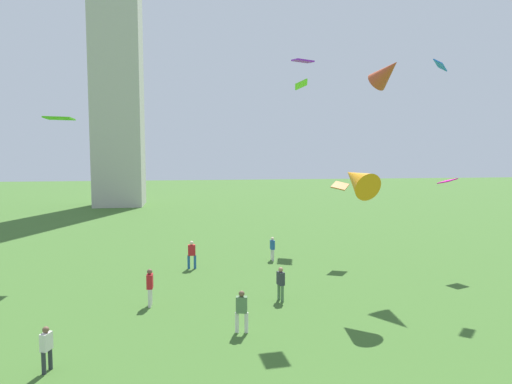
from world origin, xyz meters
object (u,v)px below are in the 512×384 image
at_px(kite_flying_1, 357,179).
at_px(kite_flying_5, 440,65).
at_px(kite_flying_4, 386,72).
at_px(person_5, 242,309).
at_px(person_3, 272,247).
at_px(person_4, 150,285).
at_px(person_2, 46,346).
at_px(person_0, 192,253).
at_px(kite_flying_6, 59,118).
at_px(kite_flying_2, 447,181).
at_px(kite_flying_7, 301,84).
at_px(kite_flying_0, 303,61).
at_px(kite_flying_3, 340,186).
at_px(person_1, 281,282).

relative_size(kite_flying_1, kite_flying_5, 2.35).
bearing_deg(kite_flying_4, person_5, -166.37).
bearing_deg(kite_flying_5, person_3, -75.50).
distance_m(person_4, kite_flying_5, 20.05).
distance_m(person_2, person_3, 17.95).
bearing_deg(kite_flying_1, person_0, -54.74).
relative_size(person_2, kite_flying_6, 0.90).
bearing_deg(kite_flying_2, person_5, 5.17).
bearing_deg(person_4, person_2, -23.13).
relative_size(person_0, person_5, 1.02).
xyz_separation_m(person_4, kite_flying_5, (16.29, 2.30, 11.46)).
relative_size(kite_flying_5, kite_flying_7, 0.62).
xyz_separation_m(kite_flying_0, kite_flying_5, (8.47, 1.34, 0.30)).
relative_size(person_5, kite_flying_7, 1.03).
height_order(kite_flying_0, kite_flying_6, kite_flying_0).
bearing_deg(kite_flying_3, person_5, -1.74).
distance_m(person_3, kite_flying_6, 16.31).
bearing_deg(person_1, kite_flying_4, -75.18).
distance_m(kite_flying_0, kite_flying_2, 12.66).
bearing_deg(kite_flying_0, kite_flying_2, -73.97).
bearing_deg(kite_flying_0, kite_flying_3, -35.45).
bearing_deg(kite_flying_0, person_3, -0.17).
relative_size(kite_flying_0, kite_flying_1, 0.52).
height_order(person_2, kite_flying_1, kite_flying_1).
bearing_deg(kite_flying_3, kite_flying_5, 71.38).
bearing_deg(person_1, kite_flying_2, -84.75).
bearing_deg(kite_flying_3, kite_flying_0, -0.15).
distance_m(person_1, kite_flying_2, 13.40).
xyz_separation_m(person_0, kite_flying_3, (10.20, 0.71, 4.21)).
xyz_separation_m(kite_flying_5, kite_flying_7, (-4.63, 13.73, 0.90)).
relative_size(kite_flying_4, kite_flying_5, 2.38).
distance_m(kite_flying_0, kite_flying_3, 10.57).
bearing_deg(kite_flying_6, person_0, -4.54).
bearing_deg(person_4, kite_flying_2, 105.16).
relative_size(person_4, kite_flying_5, 1.70).
relative_size(person_2, kite_flying_7, 0.92).
bearing_deg(kite_flying_2, kite_flying_5, 20.16).
height_order(person_2, kite_flying_5, kite_flying_5).
xyz_separation_m(person_0, kite_flying_6, (-8.18, 1.27, 8.64)).
xyz_separation_m(person_0, person_1, (4.38, -7.06, -0.05)).
relative_size(person_5, kite_flying_6, 1.01).
xyz_separation_m(kite_flying_1, kite_flying_5, (6.13, 3.23, 6.33)).
xyz_separation_m(person_2, kite_flying_6, (-3.16, 14.31, 8.77)).
xyz_separation_m(person_3, person_4, (-7.68, -8.28, 0.11)).
bearing_deg(kite_flying_5, kite_flying_2, -176.00).
distance_m(kite_flying_5, kite_flying_6, 23.29).
relative_size(person_1, person_2, 1.09).
xyz_separation_m(person_4, kite_flying_7, (11.66, 16.03, 12.35)).
distance_m(person_3, kite_flying_5, 15.61).
height_order(person_2, kite_flying_7, kite_flying_7).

